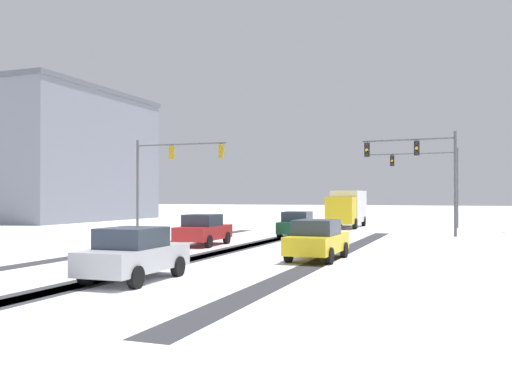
{
  "coord_description": "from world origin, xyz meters",
  "views": [
    {
      "loc": [
        10.92,
        -9.87,
        2.56
      ],
      "look_at": [
        0.0,
        19.55,
        2.8
      ],
      "focal_mm": 39.15,
      "sensor_mm": 36.0,
      "label": 1
    }
  ],
  "objects_px": {
    "car_dark_green_lead": "(298,225)",
    "box_truck_delivery": "(347,208)",
    "car_yellow_cab_third": "(317,240)",
    "office_building_far_left_block": "(32,157)",
    "car_red_second": "(203,230)",
    "traffic_signal_far_right": "(430,173)",
    "traffic_signal_near_left": "(168,165)",
    "car_silver_fourth": "(134,254)",
    "traffic_signal_near_right": "(422,163)"
  },
  "relations": [
    {
      "from": "car_dark_green_lead",
      "to": "box_truck_delivery",
      "type": "relative_size",
      "value": 0.56
    },
    {
      "from": "car_yellow_cab_third",
      "to": "office_building_far_left_block",
      "type": "relative_size",
      "value": 0.2
    },
    {
      "from": "car_red_second",
      "to": "car_yellow_cab_third",
      "type": "height_order",
      "value": "same"
    },
    {
      "from": "traffic_signal_far_right",
      "to": "box_truck_delivery",
      "type": "xyz_separation_m",
      "value": [
        -6.38,
        -2.32,
        -2.88
      ]
    },
    {
      "from": "car_red_second",
      "to": "box_truck_delivery",
      "type": "distance_m",
      "value": 19.68
    },
    {
      "from": "car_red_second",
      "to": "office_building_far_left_block",
      "type": "bearing_deg",
      "value": 144.62
    },
    {
      "from": "car_dark_green_lead",
      "to": "traffic_signal_near_left",
      "type": "bearing_deg",
      "value": 175.46
    },
    {
      "from": "car_red_second",
      "to": "box_truck_delivery",
      "type": "relative_size",
      "value": 0.56
    },
    {
      "from": "car_silver_fourth",
      "to": "office_building_far_left_block",
      "type": "distance_m",
      "value": 49.33
    },
    {
      "from": "traffic_signal_far_right",
      "to": "office_building_far_left_block",
      "type": "bearing_deg",
      "value": 178.81
    },
    {
      "from": "traffic_signal_near_right",
      "to": "car_dark_green_lead",
      "type": "bearing_deg",
      "value": -158.17
    },
    {
      "from": "traffic_signal_near_left",
      "to": "car_dark_green_lead",
      "type": "xyz_separation_m",
      "value": [
        9.5,
        -0.75,
        -3.86
      ]
    },
    {
      "from": "traffic_signal_near_left",
      "to": "office_building_far_left_block",
      "type": "xyz_separation_m",
      "value": [
        -25.3,
        14.92,
        2.18
      ]
    },
    {
      "from": "car_red_second",
      "to": "car_silver_fourth",
      "type": "xyz_separation_m",
      "value": [
        3.35,
        -11.73,
        0.0
      ]
    },
    {
      "from": "car_yellow_cab_third",
      "to": "box_truck_delivery",
      "type": "xyz_separation_m",
      "value": [
        -3.44,
        23.72,
        0.82
      ]
    },
    {
      "from": "traffic_signal_near_right",
      "to": "car_silver_fourth",
      "type": "xyz_separation_m",
      "value": [
        -6.94,
        -21.41,
        -3.81
      ]
    },
    {
      "from": "traffic_signal_near_left",
      "to": "car_silver_fourth",
      "type": "bearing_deg",
      "value": -63.27
    },
    {
      "from": "traffic_signal_near_left",
      "to": "car_yellow_cab_third",
      "type": "xyz_separation_m",
      "value": [
        13.56,
        -11.99,
        -3.86
      ]
    },
    {
      "from": "car_yellow_cab_third",
      "to": "car_dark_green_lead",
      "type": "bearing_deg",
      "value": 109.85
    },
    {
      "from": "traffic_signal_near_left",
      "to": "car_dark_green_lead",
      "type": "distance_m",
      "value": 10.28
    },
    {
      "from": "car_yellow_cab_third",
      "to": "car_red_second",
      "type": "bearing_deg",
      "value": 148.43
    },
    {
      "from": "box_truck_delivery",
      "to": "office_building_far_left_block",
      "type": "relative_size",
      "value": 0.37
    },
    {
      "from": "traffic_signal_near_left",
      "to": "traffic_signal_far_right",
      "type": "height_order",
      "value": "same"
    },
    {
      "from": "traffic_signal_far_right",
      "to": "car_red_second",
      "type": "relative_size",
      "value": 1.78
    },
    {
      "from": "car_red_second",
      "to": "box_truck_delivery",
      "type": "xyz_separation_m",
      "value": [
        3.75,
        19.3,
        0.82
      ]
    },
    {
      "from": "car_yellow_cab_third",
      "to": "traffic_signal_near_right",
      "type": "bearing_deg",
      "value": 77.6
    },
    {
      "from": "traffic_signal_near_left",
      "to": "box_truck_delivery",
      "type": "xyz_separation_m",
      "value": [
        10.12,
        11.74,
        -3.04
      ]
    },
    {
      "from": "box_truck_delivery",
      "to": "office_building_far_left_block",
      "type": "xyz_separation_m",
      "value": [
        -35.42,
        3.19,
        5.23
      ]
    },
    {
      "from": "car_red_second",
      "to": "box_truck_delivery",
      "type": "height_order",
      "value": "box_truck_delivery"
    },
    {
      "from": "car_dark_green_lead",
      "to": "office_building_far_left_block",
      "type": "bearing_deg",
      "value": 155.75
    },
    {
      "from": "car_silver_fourth",
      "to": "car_yellow_cab_third",
      "type": "bearing_deg",
      "value": 62.27
    },
    {
      "from": "traffic_signal_near_left",
      "to": "car_red_second",
      "type": "bearing_deg",
      "value": -49.92
    },
    {
      "from": "traffic_signal_near_right",
      "to": "office_building_far_left_block",
      "type": "distance_m",
      "value": 43.92
    },
    {
      "from": "traffic_signal_far_right",
      "to": "car_yellow_cab_third",
      "type": "xyz_separation_m",
      "value": [
        -2.94,
        -26.04,
        -3.69
      ]
    },
    {
      "from": "traffic_signal_near_right",
      "to": "box_truck_delivery",
      "type": "xyz_separation_m",
      "value": [
        -6.54,
        9.62,
        -3.0
      ]
    },
    {
      "from": "traffic_signal_far_right",
      "to": "car_yellow_cab_third",
      "type": "relative_size",
      "value": 1.8
    },
    {
      "from": "car_red_second",
      "to": "car_silver_fourth",
      "type": "relative_size",
      "value": 1.01
    },
    {
      "from": "traffic_signal_far_right",
      "to": "car_silver_fourth",
      "type": "height_order",
      "value": "traffic_signal_far_right"
    },
    {
      "from": "traffic_signal_far_right",
      "to": "traffic_signal_near_right",
      "type": "relative_size",
      "value": 1.15
    },
    {
      "from": "car_yellow_cab_third",
      "to": "office_building_far_left_block",
      "type": "height_order",
      "value": "office_building_far_left_block"
    },
    {
      "from": "traffic_signal_near_left",
      "to": "box_truck_delivery",
      "type": "bearing_deg",
      "value": 49.23
    },
    {
      "from": "traffic_signal_far_right",
      "to": "car_silver_fourth",
      "type": "relative_size",
      "value": 1.8
    },
    {
      "from": "traffic_signal_far_right",
      "to": "box_truck_delivery",
      "type": "relative_size",
      "value": 1.0
    },
    {
      "from": "box_truck_delivery",
      "to": "office_building_far_left_block",
      "type": "bearing_deg",
      "value": 174.86
    },
    {
      "from": "car_yellow_cab_third",
      "to": "car_silver_fourth",
      "type": "distance_m",
      "value": 8.26
    },
    {
      "from": "car_dark_green_lead",
      "to": "car_silver_fourth",
      "type": "height_order",
      "value": "same"
    },
    {
      "from": "traffic_signal_near_right",
      "to": "car_silver_fourth",
      "type": "distance_m",
      "value": 22.82
    },
    {
      "from": "traffic_signal_near_right",
      "to": "car_red_second",
      "type": "height_order",
      "value": "traffic_signal_near_right"
    },
    {
      "from": "traffic_signal_near_left",
      "to": "traffic_signal_far_right",
      "type": "bearing_deg",
      "value": 40.42
    },
    {
      "from": "car_red_second",
      "to": "car_silver_fourth",
      "type": "height_order",
      "value": "same"
    }
  ]
}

